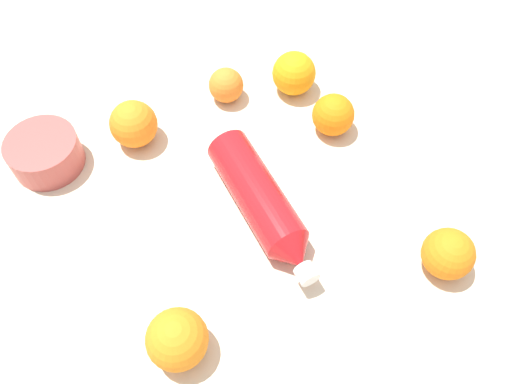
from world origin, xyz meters
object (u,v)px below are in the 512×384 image
water_bottle (263,203)px  orange_0 (134,124)px  orange_4 (177,339)px  orange_5 (448,254)px  ceramic_bowl (45,153)px  orange_1 (294,73)px  orange_2 (226,85)px  orange_3 (333,115)px

water_bottle → orange_0: size_ratio=3.25×
orange_0 → orange_4: 0.37m
orange_5 → ceramic_bowl: 0.63m
orange_0 → orange_1: orange_0 is taller
water_bottle → orange_0: 0.25m
orange_1 → water_bottle: bearing=-10.9°
orange_5 → orange_2: bearing=-134.6°
ceramic_bowl → water_bottle: bearing=75.5°
orange_3 → ceramic_bowl: bearing=-79.8°
orange_3 → water_bottle: bearing=-33.5°
orange_3 → orange_5: orange_5 is taller
orange_4 → orange_1: bearing=161.8°
orange_5 → orange_1: bearing=-148.9°
orange_1 → orange_3: orange_1 is taller
water_bottle → orange_5: bearing=44.2°
water_bottle → orange_1: bearing=140.4°
orange_1 → orange_3: (0.09, 0.06, -0.00)m
ceramic_bowl → orange_3: bearing=100.2°
orange_2 → orange_1: bearing=101.2°
orange_5 → ceramic_bowl: (-0.17, -0.60, -0.01)m
water_bottle → orange_4: size_ratio=3.16×
water_bottle → orange_4: orange_4 is taller
orange_5 → orange_3: bearing=-150.3°
orange_1 → orange_5: 0.40m
orange_0 → orange_4: orange_4 is taller
orange_0 → orange_2: bearing=124.2°
orange_3 → orange_2: bearing=-110.7°
water_bottle → orange_1: (-0.26, 0.05, 0.00)m
orange_1 → ceramic_bowl: 0.43m
water_bottle → orange_4: bearing=-55.2°
water_bottle → orange_3: size_ratio=3.59×
orange_1 → orange_4: 0.50m
orange_0 → ceramic_bowl: size_ratio=0.68×
orange_2 → orange_5: size_ratio=0.83×
ceramic_bowl → orange_5: bearing=74.4°
orange_0 → ceramic_bowl: 0.15m
orange_3 → orange_4: orange_4 is taller
orange_2 → orange_3: (0.07, 0.18, 0.00)m
orange_1 → orange_4: bearing=-18.2°
orange_4 → orange_5: 0.38m
water_bottle → orange_0: bearing=-152.6°
orange_2 → ceramic_bowl: orange_2 is taller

